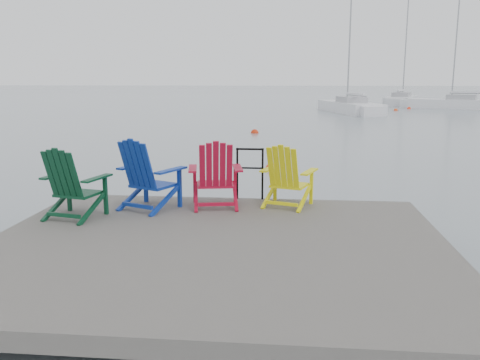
# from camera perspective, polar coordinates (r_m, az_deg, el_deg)

# --- Properties ---
(ground) EXTENTS (400.00, 400.00, 0.00)m
(ground) POSITION_cam_1_polar(r_m,az_deg,el_deg) (6.77, -2.73, -11.02)
(ground) COLOR gray
(ground) RESTS_ON ground
(dock) EXTENTS (6.00, 5.00, 1.40)m
(dock) POSITION_cam_1_polar(r_m,az_deg,el_deg) (6.64, -2.76, -8.24)
(dock) COLOR #2B2926
(dock) RESTS_ON ground
(handrail) EXTENTS (0.48, 0.04, 0.90)m
(handrail) POSITION_cam_1_polar(r_m,az_deg,el_deg) (8.80, 1.12, 1.30)
(handrail) COLOR black
(handrail) RESTS_ON dock
(chair_green) EXTENTS (0.98, 0.93, 1.07)m
(chair_green) POSITION_cam_1_polar(r_m,az_deg,el_deg) (7.97, -18.36, -0.33)
(chair_green) COLOR #09361F
(chair_green) RESTS_ON dock
(chair_blue) EXTENTS (1.11, 1.07, 1.14)m
(chair_blue) POSITION_cam_1_polar(r_m,az_deg,el_deg) (8.22, -10.41, 0.64)
(chair_blue) COLOR navy
(chair_blue) RESTS_ON dock
(chair_red) EXTENTS (0.97, 0.91, 1.09)m
(chair_red) POSITION_cam_1_polar(r_m,az_deg,el_deg) (8.24, -2.76, 0.66)
(chair_red) COLOR maroon
(chair_red) RESTS_ON dock
(chair_yellow) EXTENTS (0.97, 0.93, 1.03)m
(chair_yellow) POSITION_cam_1_polar(r_m,az_deg,el_deg) (8.31, 5.27, 0.49)
(chair_yellow) COLOR yellow
(chair_yellow) RESTS_ON dock
(sailboat_near) EXTENTS (4.44, 9.30, 12.36)m
(sailboat_near) POSITION_cam_1_polar(r_m,az_deg,el_deg) (41.18, 12.15, 7.94)
(sailboat_near) COLOR silver
(sailboat_near) RESTS_ON ground
(sailboat_mid) EXTENTS (5.27, 9.30, 12.40)m
(sailboat_mid) POSITION_cam_1_polar(r_m,az_deg,el_deg) (56.05, 17.70, 8.48)
(sailboat_mid) COLOR silver
(sailboat_mid) RESTS_ON ground
(sailboat_far) EXTENTS (8.17, 5.22, 11.13)m
(sailboat_far) POSITION_cam_1_polar(r_m,az_deg,el_deg) (49.27, 23.12, 7.81)
(sailboat_far) COLOR white
(sailboat_far) RESTS_ON ground
(buoy_a) EXTENTS (0.34, 0.34, 0.34)m
(buoy_a) POSITION_cam_1_polar(r_m,az_deg,el_deg) (14.80, 3.51, 1.27)
(buoy_a) COLOR red
(buoy_a) RESTS_ON ground
(buoy_b) EXTENTS (0.38, 0.38, 0.38)m
(buoy_b) POSITION_cam_1_polar(r_m,az_deg,el_deg) (24.65, 1.66, 5.29)
(buoy_b) COLOR red
(buoy_b) RESTS_ON ground
(buoy_c) EXTENTS (0.33, 0.33, 0.33)m
(buoy_c) POSITION_cam_1_polar(r_m,az_deg,el_deg) (44.42, 17.08, 7.47)
(buoy_c) COLOR #EF3F0E
(buoy_c) RESTS_ON ground
(buoy_d) EXTENTS (0.35, 0.35, 0.35)m
(buoy_d) POSITION_cam_1_polar(r_m,az_deg,el_deg) (47.42, 18.44, 7.60)
(buoy_d) COLOR red
(buoy_d) RESTS_ON ground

